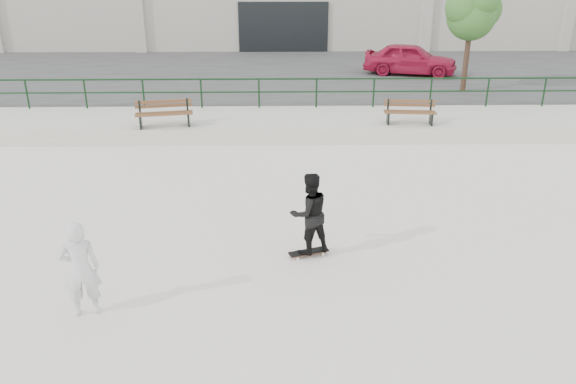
{
  "coord_description": "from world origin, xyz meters",
  "views": [
    {
      "loc": [
        -0.36,
        -8.53,
        5.25
      ],
      "look_at": [
        -0.16,
        2.0,
        0.91
      ],
      "focal_mm": 35.0,
      "sensor_mm": 36.0,
      "label": 1
    }
  ],
  "objects_px": {
    "bench_left": "(164,114)",
    "seated_skater": "(80,269)",
    "skateboard": "(309,252)",
    "tree": "(473,10)",
    "red_car": "(410,59)",
    "bench_right": "(410,112)",
    "standing_skater": "(309,213)"
  },
  "relations": [
    {
      "from": "red_car",
      "to": "bench_right",
      "type": "bearing_deg",
      "value": -175.46
    },
    {
      "from": "tree",
      "to": "standing_skater",
      "type": "height_order",
      "value": "tree"
    },
    {
      "from": "skateboard",
      "to": "standing_skater",
      "type": "distance_m",
      "value": 0.82
    },
    {
      "from": "skateboard",
      "to": "seated_skater",
      "type": "distance_m",
      "value": 4.17
    },
    {
      "from": "red_car",
      "to": "seated_skater",
      "type": "distance_m",
      "value": 19.95
    },
    {
      "from": "skateboard",
      "to": "bench_left",
      "type": "bearing_deg",
      "value": 99.54
    },
    {
      "from": "red_car",
      "to": "tree",
      "type": "bearing_deg",
      "value": -141.65
    },
    {
      "from": "bench_right",
      "to": "bench_left",
      "type": "bearing_deg",
      "value": -173.55
    },
    {
      "from": "bench_right",
      "to": "tree",
      "type": "height_order",
      "value": "tree"
    },
    {
      "from": "bench_left",
      "to": "seated_skater",
      "type": "height_order",
      "value": "seated_skater"
    },
    {
      "from": "bench_right",
      "to": "red_car",
      "type": "xyz_separation_m",
      "value": [
        1.83,
        8.3,
        0.33
      ]
    },
    {
      "from": "red_car",
      "to": "skateboard",
      "type": "distance_m",
      "value": 16.86
    },
    {
      "from": "bench_right",
      "to": "standing_skater",
      "type": "height_order",
      "value": "standing_skater"
    },
    {
      "from": "standing_skater",
      "to": "bench_left",
      "type": "bearing_deg",
      "value": -84.69
    },
    {
      "from": "bench_left",
      "to": "standing_skater",
      "type": "bearing_deg",
      "value": -71.97
    },
    {
      "from": "bench_left",
      "to": "red_car",
      "type": "height_order",
      "value": "red_car"
    },
    {
      "from": "bench_right",
      "to": "standing_skater",
      "type": "xyz_separation_m",
      "value": [
        -3.57,
        -7.63,
        0.03
      ]
    },
    {
      "from": "bench_right",
      "to": "skateboard",
      "type": "relative_size",
      "value": 2.04
    },
    {
      "from": "skateboard",
      "to": "seated_skater",
      "type": "relative_size",
      "value": 0.5
    },
    {
      "from": "bench_right",
      "to": "seated_skater",
      "type": "relative_size",
      "value": 1.01
    },
    {
      "from": "skateboard",
      "to": "standing_skater",
      "type": "relative_size",
      "value": 0.5
    },
    {
      "from": "bench_left",
      "to": "seated_skater",
      "type": "relative_size",
      "value": 1.11
    },
    {
      "from": "standing_skater",
      "to": "seated_skater",
      "type": "height_order",
      "value": "standing_skater"
    },
    {
      "from": "standing_skater",
      "to": "red_car",
      "type": "bearing_deg",
      "value": -132.07
    },
    {
      "from": "standing_skater",
      "to": "bench_right",
      "type": "bearing_deg",
      "value": -138.42
    },
    {
      "from": "standing_skater",
      "to": "seated_skater",
      "type": "relative_size",
      "value": 0.99
    },
    {
      "from": "bench_right",
      "to": "red_car",
      "type": "height_order",
      "value": "red_car"
    },
    {
      "from": "skateboard",
      "to": "tree",
      "type": "bearing_deg",
      "value": 42.24
    },
    {
      "from": "tree",
      "to": "red_car",
      "type": "xyz_separation_m",
      "value": [
        -1.38,
        3.52,
        -2.36
      ]
    },
    {
      "from": "tree",
      "to": "skateboard",
      "type": "distance_m",
      "value": 14.56
    },
    {
      "from": "tree",
      "to": "red_car",
      "type": "height_order",
      "value": "tree"
    },
    {
      "from": "bench_left",
      "to": "seated_skater",
      "type": "bearing_deg",
      "value": -98.09
    }
  ]
}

